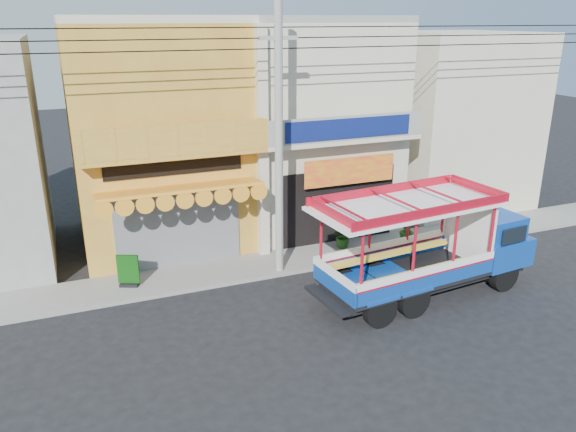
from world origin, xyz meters
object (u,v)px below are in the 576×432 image
object	(u,v)px
utility_pole	(283,125)
green_sign	(128,273)
potted_plant_c	(407,230)
potted_plant_a	(342,236)
songthaew_truck	(440,243)

from	to	relation	value
utility_pole	green_sign	xyz separation A→B (m)	(-5.00, 0.67, -4.47)
green_sign	potted_plant_c	world-z (taller)	green_sign
green_sign	potted_plant_a	world-z (taller)	green_sign
utility_pole	potted_plant_a	bearing A→B (deg)	20.15
utility_pole	potted_plant_c	xyz separation A→B (m)	(5.22, 0.56, -4.42)
potted_plant_a	potted_plant_c	size ratio (longest dim) A/B	0.90
potted_plant_a	potted_plant_c	distance (m)	2.53
potted_plant_c	utility_pole	bearing A→B (deg)	-63.36
utility_pole	songthaew_truck	xyz separation A→B (m)	(3.97, -3.05, -3.41)
green_sign	potted_plant_a	size ratio (longest dim) A/B	1.19
songthaew_truck	potted_plant_c	distance (m)	3.95
green_sign	potted_plant_a	bearing A→B (deg)	2.44
utility_pole	potted_plant_a	size ratio (longest dim) A/B	31.70
songthaew_truck	potted_plant_a	distance (m)	4.37
potted_plant_a	potted_plant_c	world-z (taller)	potted_plant_c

